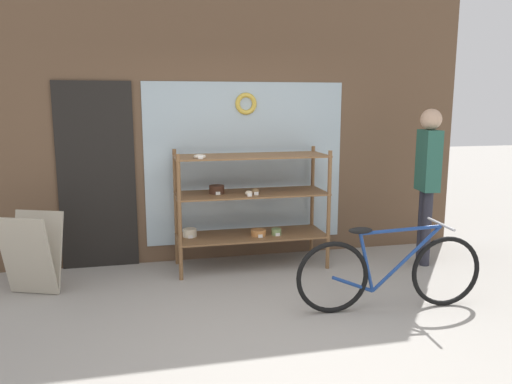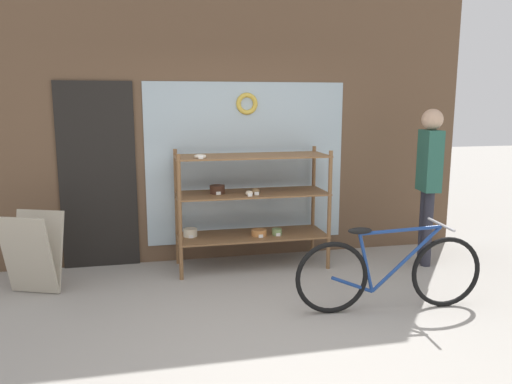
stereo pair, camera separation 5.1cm
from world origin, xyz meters
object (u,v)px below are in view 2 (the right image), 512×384
Objects in this scene: display_case at (249,199)px; sandwich_board at (33,253)px; pedestrian at (429,173)px; bicycle at (389,272)px.

display_case is 2.12× the size of sandwich_board.
sandwich_board is 4.30m from pedestrian.
bicycle is at bearing -55.95° from display_case.
display_case is at bearing 87.86° from pedestrian.
pedestrian reaches higher than display_case.
bicycle is 3.42m from sandwich_board.
bicycle is 0.97× the size of pedestrian.
bicycle is 1.66m from pedestrian.
display_case is at bearing 30.31° from sandwich_board.
sandwich_board is at bearing 97.72° from pedestrian.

